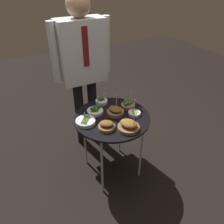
# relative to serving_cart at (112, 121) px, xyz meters

# --- Properties ---
(ground_plane) EXTENTS (8.00, 8.00, 0.00)m
(ground_plane) POSITION_rel_serving_cart_xyz_m (0.00, 0.00, -0.62)
(ground_plane) COLOR black
(serving_cart) EXTENTS (0.68, 0.68, 0.67)m
(serving_cart) POSITION_rel_serving_cart_xyz_m (0.00, 0.00, 0.00)
(serving_cart) COLOR black
(serving_cart) RESTS_ON ground_plane
(bowl_roast_front_center) EXTENTS (0.15, 0.15, 0.16)m
(bowl_roast_front_center) POSITION_rel_serving_cart_xyz_m (0.05, 0.03, 0.08)
(bowl_roast_front_center) COLOR brown
(bowl_roast_front_center) RESTS_ON serving_cart
(bowl_broccoli_front_right) EXTENTS (0.12, 0.12, 0.12)m
(bowl_broccoli_front_right) POSITION_rel_serving_cart_xyz_m (0.02, 0.25, 0.07)
(bowl_broccoli_front_right) COLOR white
(bowl_broccoli_front_right) RESTS_ON serving_cart
(bowl_roast_far_rim) EXTENTS (0.18, 0.18, 0.17)m
(bowl_roast_far_rim) POSITION_rel_serving_cart_xyz_m (0.04, -0.22, 0.08)
(bowl_roast_far_rim) COLOR brown
(bowl_roast_far_rim) RESTS_ON serving_cart
(bowl_broccoli_mid_left) EXTENTS (0.13, 0.13, 0.15)m
(bowl_broccoli_mid_left) POSITION_rel_serving_cart_xyz_m (0.21, 0.07, 0.07)
(bowl_broccoli_mid_left) COLOR brown
(bowl_broccoli_mid_left) RESTS_ON serving_cart
(bowl_asparagus_front_left) EXTENTS (0.17, 0.17, 0.14)m
(bowl_asparagus_front_left) POSITION_rel_serving_cart_xyz_m (-0.24, 0.02, 0.06)
(bowl_asparagus_front_left) COLOR silver
(bowl_asparagus_front_left) RESTS_ON serving_cart
(bowl_roast_back_left) EXTENTS (0.14, 0.14, 0.07)m
(bowl_roast_back_left) POSITION_rel_serving_cart_xyz_m (-0.12, -0.13, 0.08)
(bowl_roast_back_left) COLOR brown
(bowl_roast_back_left) RESTS_ON serving_cart
(bowl_broccoli_mid_right) EXTENTS (0.15, 0.15, 0.15)m
(bowl_broccoli_mid_right) POSITION_rel_serving_cart_xyz_m (-0.11, 0.13, 0.07)
(bowl_broccoli_mid_right) COLOR white
(bowl_broccoli_mid_right) RESTS_ON serving_cart
(bowl_asparagus_center) EXTENTS (0.11, 0.11, 0.14)m
(bowl_asparagus_center) POSITION_rel_serving_cart_xyz_m (0.19, -0.06, 0.06)
(bowl_asparagus_center) COLOR silver
(bowl_asparagus_center) RESTS_ON serving_cart
(waiter_figure) EXTENTS (0.60, 0.22, 1.62)m
(waiter_figure) POSITION_rel_serving_cart_xyz_m (-0.04, 0.55, 0.40)
(waiter_figure) COLOR black
(waiter_figure) RESTS_ON ground_plane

